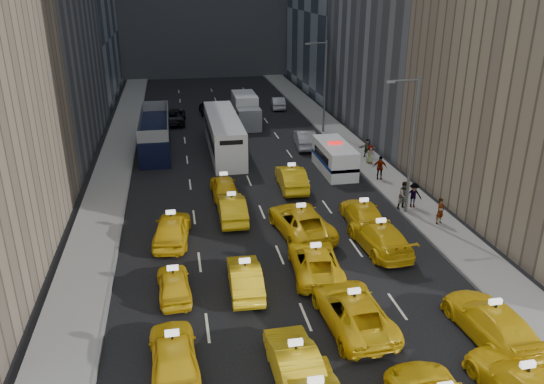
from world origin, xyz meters
The scene contains 36 objects.
ground centered at (0.00, 0.00, 0.00)m, with size 160.00×160.00×0.00m, color black.
sidewalk_west centered at (-10.50, 25.00, 0.07)m, with size 3.00×90.00×0.15m, color gray.
sidewalk_east centered at (10.50, 25.00, 0.07)m, with size 3.00×90.00×0.15m, color gray.
curb_west centered at (-9.05, 25.00, 0.09)m, with size 0.15×90.00×0.18m, color slate.
curb_east centered at (9.05, 25.00, 0.09)m, with size 0.15×90.00×0.18m, color slate.
streetlight_near centered at (9.18, 12.00, 4.92)m, with size 2.15×0.22×9.00m.
streetlight_far centered at (9.18, 32.00, 4.92)m, with size 2.15×0.22×9.00m.
taxi_4 centered at (-5.97, -0.54, 0.79)m, with size 1.85×4.61×1.57m, color yellow.
taxi_5 centered at (-1.41, -1.96, 0.78)m, with size 1.65×4.74×1.56m, color yellow.
taxi_6 centered at (1.92, 1.02, 0.77)m, with size 2.57×5.57×1.55m, color yellow.
taxi_7 centered at (7.50, -0.91, 0.79)m, with size 2.22×5.47×1.59m, color yellow.
taxi_8 centered at (-5.89, 4.92, 0.66)m, with size 1.56×3.88×1.32m, color yellow.
taxi_9 centered at (-2.41, 4.74, 0.73)m, with size 1.54×4.41×1.45m, color yellow.
taxi_10 centered at (1.43, 5.69, 0.73)m, with size 2.41×5.23×1.45m, color yellow.
taxi_11 centered at (5.75, 7.63, 0.80)m, with size 2.23×5.49×1.59m, color yellow.
taxi_12 centered at (-5.91, 10.78, 0.83)m, with size 1.97×4.90×1.67m, color yellow.
taxi_13 centered at (-2.09, 13.22, 0.79)m, with size 1.66×4.77×1.57m, color yellow.
taxi_14 centered at (1.78, 10.39, 0.83)m, with size 2.77×6.00×1.67m, color yellow.
taxi_15 centered at (5.90, 10.82, 0.76)m, with size 2.12×5.22×1.52m, color yellow.
taxi_16 centered at (-2.19, 17.22, 0.75)m, with size 1.77×4.40×1.50m, color yellow.
taxi_17 centered at (2.85, 17.78, 0.83)m, with size 1.76×5.06×1.67m, color yellow.
nypd_van centered at (7.05, 20.82, 1.13)m, with size 2.29×5.81×2.49m.
double_decker centered at (-7.13, 29.43, 1.60)m, with size 3.30×11.27×3.24m.
city_bus centered at (-1.12, 27.75, 1.60)m, with size 3.01×12.56×3.23m.
box_truck centered at (2.14, 36.80, 1.53)m, with size 3.25×7.07×3.12m.
misc_car_0 centered at (6.35, 27.69, 0.79)m, with size 1.68×4.82×1.59m, color #9B9CA2.
misc_car_1 centered at (-5.47, 38.77, 0.78)m, with size 2.58×5.60×1.56m, color black.
misc_car_2 centered at (2.06, 44.56, 0.73)m, with size 2.05×5.04×1.46m, color gray.
misc_car_3 centered at (-1.49, 42.22, 0.76)m, with size 1.79×4.44×1.51m, color black.
misc_car_4 centered at (6.94, 43.42, 0.70)m, with size 1.48×4.25×1.40m, color #A7A9AF.
pedestrian_0 centered at (10.61, 9.89, 0.99)m, with size 0.61×0.40×1.68m, color gray.
pedestrian_1 centered at (9.35, 12.47, 1.10)m, with size 0.93×0.51×1.91m, color gray.
pedestrian_2 centered at (10.07, 12.62, 1.00)m, with size 1.10×0.45×1.70m, color gray.
pedestrian_3 centered at (9.84, 18.16, 1.06)m, with size 1.06×0.48×1.81m, color gray.
pedestrian_4 centered at (10.44, 21.85, 0.91)m, with size 0.75×0.41×1.53m, color gray.
pedestrian_5 centered at (10.81, 23.51, 0.93)m, with size 1.44×0.41×1.56m, color gray.
Camera 1 is at (-5.28, -17.84, 14.49)m, focal length 35.00 mm.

